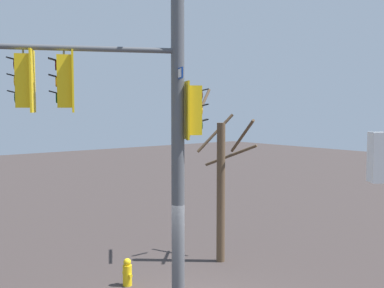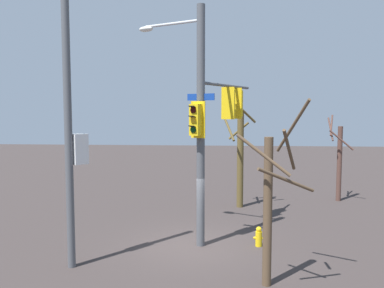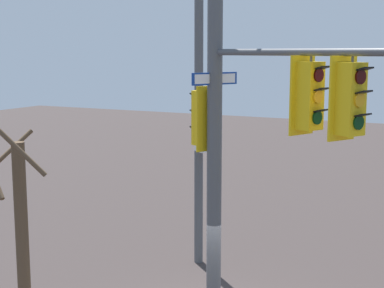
{
  "view_description": "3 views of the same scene",
  "coord_description": "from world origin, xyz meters",
  "px_view_note": "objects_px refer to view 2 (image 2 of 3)",
  "views": [
    {
      "loc": [
        -8.12,
        6.47,
        4.68
      ],
      "look_at": [
        -0.09,
        -0.04,
        3.89
      ],
      "focal_mm": 44.23,
      "sensor_mm": 36.0,
      "label": 1
    },
    {
      "loc": [
        1.0,
        -14.3,
        5.02
      ],
      "look_at": [
        -0.0,
        -0.45,
        3.79
      ],
      "focal_mm": 37.64,
      "sensor_mm": 36.0,
      "label": 2
    },
    {
      "loc": [
        10.63,
        4.82,
        5.93
      ],
      "look_at": [
        0.43,
        -0.34,
        4.13
      ],
      "focal_mm": 54.65,
      "sensor_mm": 36.0,
      "label": 3
    }
  ],
  "objects_px": {
    "bare_tree_behind_pole": "(270,202)",
    "bare_tree_corner": "(339,160)",
    "fire_hydrant": "(259,237)",
    "bare_tree_across_street": "(240,157)"
  },
  "relations": [
    {
      "from": "fire_hydrant",
      "to": "bare_tree_across_street",
      "type": "bearing_deg",
      "value": 94.19
    },
    {
      "from": "bare_tree_corner",
      "to": "bare_tree_across_street",
      "type": "bearing_deg",
      "value": -161.88
    },
    {
      "from": "bare_tree_across_street",
      "to": "bare_tree_corner",
      "type": "relative_size",
      "value": 1.1
    },
    {
      "from": "fire_hydrant",
      "to": "bare_tree_across_street",
      "type": "height_order",
      "value": "bare_tree_across_street"
    },
    {
      "from": "bare_tree_behind_pole",
      "to": "bare_tree_corner",
      "type": "xyz_separation_m",
      "value": [
        4.98,
        10.95,
        -0.18
      ]
    },
    {
      "from": "bare_tree_behind_pole",
      "to": "bare_tree_corner",
      "type": "height_order",
      "value": "bare_tree_behind_pole"
    },
    {
      "from": "fire_hydrant",
      "to": "bare_tree_corner",
      "type": "xyz_separation_m",
      "value": [
        4.97,
        7.64,
        1.9
      ]
    },
    {
      "from": "bare_tree_across_street",
      "to": "bare_tree_corner",
      "type": "xyz_separation_m",
      "value": [
        5.4,
        1.77,
        -0.34
      ]
    },
    {
      "from": "bare_tree_behind_pole",
      "to": "bare_tree_corner",
      "type": "distance_m",
      "value": 12.03
    },
    {
      "from": "bare_tree_behind_pole",
      "to": "bare_tree_corner",
      "type": "bearing_deg",
      "value": 65.52
    }
  ]
}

